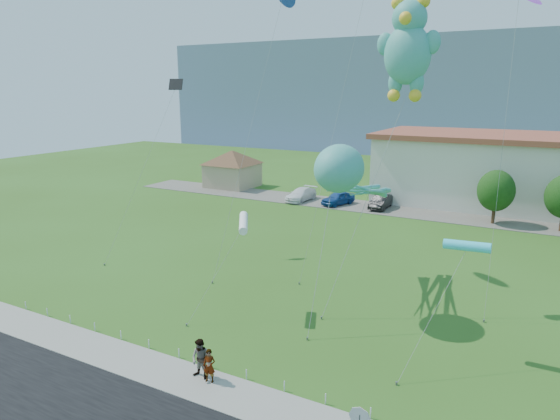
% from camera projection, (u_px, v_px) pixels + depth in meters
% --- Properties ---
extents(ground, '(160.00, 160.00, 0.00)m').
position_uv_depth(ground, '(211.00, 351.00, 25.73)').
color(ground, '#305618').
rests_on(ground, ground).
extents(sidewalk, '(80.00, 2.50, 0.10)m').
position_uv_depth(sidewalk, '(176.00, 376.00, 23.37)').
color(sidewalk, gray).
rests_on(sidewalk, ground).
extents(parking_strip, '(70.00, 6.00, 0.06)m').
position_uv_depth(parking_strip, '(397.00, 210.00, 55.63)').
color(parking_strip, '#59544C').
rests_on(parking_strip, ground).
extents(hill_ridge, '(160.00, 50.00, 25.00)m').
position_uv_depth(hill_ridge, '(493.00, 92.00, 125.34)').
color(hill_ridge, slate).
rests_on(hill_ridge, ground).
extents(pavilion, '(9.20, 9.20, 5.00)m').
position_uv_depth(pavilion, '(232.00, 165.00, 68.62)').
color(pavilion, tan).
rests_on(pavilion, ground).
extents(rope_fence, '(26.05, 0.05, 0.50)m').
position_uv_depth(rope_fence, '(195.00, 358.00, 24.56)').
color(rope_fence, white).
rests_on(rope_fence, ground).
extents(tree_near, '(3.60, 3.60, 5.47)m').
position_uv_depth(tree_near, '(496.00, 191.00, 49.36)').
color(tree_near, '#3F2B19').
rests_on(tree_near, ground).
extents(pedestrian_left, '(0.65, 0.51, 1.59)m').
position_uv_depth(pedestrian_left, '(209.00, 366.00, 22.68)').
color(pedestrian_left, gray).
rests_on(pedestrian_left, sidewalk).
extents(pedestrian_right, '(0.95, 0.75, 1.93)m').
position_uv_depth(pedestrian_right, '(201.00, 359.00, 22.92)').
color(pedestrian_right, gray).
rests_on(pedestrian_right, sidewalk).
extents(parked_car_white, '(2.44, 5.26, 1.49)m').
position_uv_depth(parked_car_white, '(301.00, 194.00, 60.31)').
color(parked_car_white, white).
rests_on(parked_car_white, parking_strip).
extents(parked_car_blue, '(3.23, 4.83, 1.53)m').
position_uv_depth(parked_car_blue, '(338.00, 198.00, 58.11)').
color(parked_car_blue, navy).
rests_on(parked_car_blue, parking_strip).
extents(parked_car_black, '(1.65, 4.67, 1.54)m').
position_uv_depth(parked_car_black, '(381.00, 201.00, 56.35)').
color(parked_car_black, black).
rests_on(parked_car_black, parking_strip).
extents(octopus_kite, '(2.79, 11.69, 10.11)m').
position_uv_depth(octopus_kite, '(347.00, 178.00, 30.08)').
color(octopus_kite, teal).
rests_on(octopus_kite, ground).
extents(teddy_bear_kite, '(4.60, 7.05, 18.42)m').
position_uv_depth(teddy_bear_kite, '(408.00, 47.00, 29.36)').
color(teddy_bear_kite, teal).
rests_on(teddy_bear_kite, ground).
extents(small_kite_cyan, '(2.23, 5.61, 6.14)m').
position_uv_depth(small_kite_cyan, '(466.00, 247.00, 24.31)').
color(small_kite_cyan, '#35D8F2').
rests_on(small_kite_cyan, ground).
extents(small_kite_white, '(1.96, 4.77, 5.90)m').
position_uv_depth(small_kite_white, '(243.00, 223.00, 29.44)').
color(small_kite_white, white).
rests_on(small_kite_white, ground).
extents(small_kite_black, '(2.53, 7.89, 13.98)m').
position_uv_depth(small_kite_black, '(167.00, 106.00, 40.09)').
color(small_kite_black, black).
rests_on(small_kite_black, ground).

